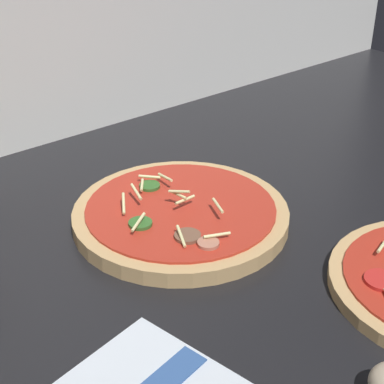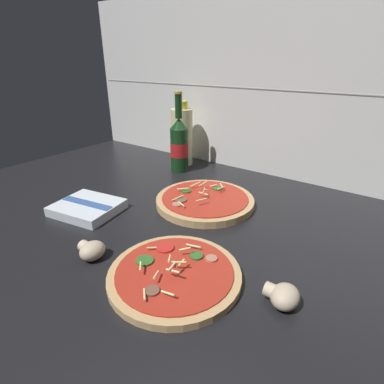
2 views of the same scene
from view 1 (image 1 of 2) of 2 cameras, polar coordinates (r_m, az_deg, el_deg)
counter_slab at (r=68.34cm, az=9.12°, el=-6.86°), size 160.00×90.00×2.50cm
pizza_far at (r=72.02cm, az=-1.11°, el=-2.18°), size 26.39×26.39×4.78cm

